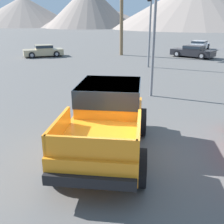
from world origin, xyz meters
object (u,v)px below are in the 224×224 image
Objects in this scene: parked_car_silver at (199,45)px; traffic_light_crosswalk at (150,13)px; parked_car_dark at (193,51)px; parked_car_tan at (43,51)px; orange_pickup_truck at (108,114)px.

parked_car_silver is 0.80× the size of traffic_light_crosswalk.
parked_car_dark is 7.34m from parked_car_silver.
parked_car_tan is 13.01m from traffic_light_crosswalk.
parked_car_silver is (1.49, 7.18, -0.02)m from parked_car_dark.
parked_car_silver is at bearing 17.38° from parked_car_dark.
orange_pickup_truck is 13.96m from traffic_light_crosswalk.
parked_car_tan is at bearing -116.29° from traffic_light_crosswalk.
orange_pickup_truck is 1.05× the size of parked_car_silver.
parked_car_dark is at bearing -113.14° from parked_car_tan.
orange_pickup_truck is at bearing -163.42° from parked_car_dark.
parked_car_dark is (4.75, 21.43, -0.50)m from orange_pickup_truck.
parked_car_dark is at bearing 73.93° from orange_pickup_truck.
traffic_light_crosswalk is at bearing -179.48° from parked_car_dark.
parked_car_dark is 0.95× the size of parked_car_silver.
traffic_light_crosswalk reaches higher than parked_car_dark.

